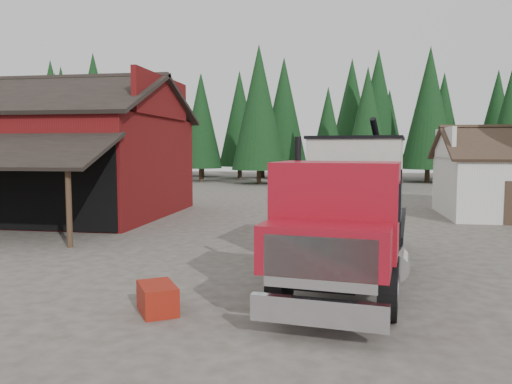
# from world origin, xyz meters

# --- Properties ---
(ground) EXTENTS (120.00, 120.00, 0.00)m
(ground) POSITION_xyz_m (0.00, 0.00, 0.00)
(ground) COLOR #484139
(ground) RESTS_ON ground
(red_barn) EXTENTS (12.80, 13.63, 7.18)m
(red_barn) POSITION_xyz_m (-11.00, 9.90, 2.69)
(red_barn) COLOR maroon
(red_barn) RESTS_ON ground
(conifer_backdrop) EXTENTS (76.00, 16.00, 16.00)m
(conifer_backdrop) POSITION_xyz_m (0.00, 42.00, 0.00)
(conifer_backdrop) COLOR black
(conifer_backdrop) RESTS_ON ground
(near_pine_a) EXTENTS (4.40, 4.40, 11.40)m
(near_pine_a) POSITION_xyz_m (-22.00, 28.00, 6.39)
(near_pine_a) COLOR #382619
(near_pine_a) RESTS_ON ground
(near_pine_b) EXTENTS (3.96, 3.96, 10.40)m
(near_pine_b) POSITION_xyz_m (6.00, 30.00, 5.89)
(near_pine_b) COLOR #382619
(near_pine_b) RESTS_ON ground
(near_pine_d) EXTENTS (5.28, 5.28, 13.40)m
(near_pine_d) POSITION_xyz_m (-4.00, 34.00, 7.39)
(near_pine_d) COLOR #382619
(near_pine_d) RESTS_ON ground
(feed_truck) EXTENTS (3.90, 10.00, 4.40)m
(feed_truck) POSITION_xyz_m (4.01, -0.41, 2.06)
(feed_truck) COLOR black
(feed_truck) RESTS_ON ground
(equip_box) EXTENTS (1.18, 1.30, 0.60)m
(equip_box) POSITION_xyz_m (-0.09, -4.03, 0.30)
(equip_box) COLOR maroon
(equip_box) RESTS_ON ground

